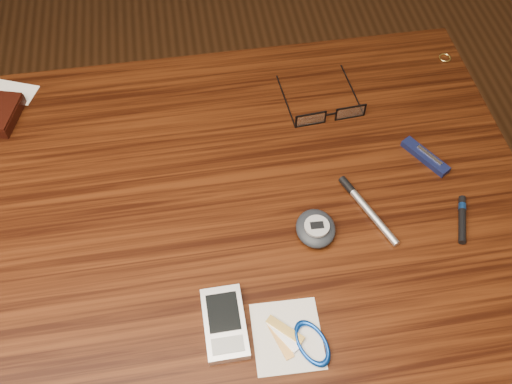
{
  "coord_description": "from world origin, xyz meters",
  "views": [
    {
      "loc": [
        -0.02,
        -0.5,
        1.5
      ],
      "look_at": [
        0.06,
        0.01,
        0.76
      ],
      "focal_mm": 40.0,
      "sensor_mm": 36.0,
      "label": 1
    }
  ],
  "objects_px": {
    "pedometer": "(316,228)",
    "silver_pen": "(364,205)",
    "pda_phone": "(225,323)",
    "desk": "(222,237)",
    "notepad_keys": "(300,340)",
    "pocket_knife": "(425,156)",
    "eyeglasses": "(329,113)"
  },
  "relations": [
    {
      "from": "pedometer",
      "to": "desk",
      "type": "bearing_deg",
      "value": 151.37
    },
    {
      "from": "eyeglasses",
      "to": "pocket_knife",
      "type": "height_order",
      "value": "eyeglasses"
    },
    {
      "from": "desk",
      "to": "pda_phone",
      "type": "distance_m",
      "value": 0.23
    },
    {
      "from": "pda_phone",
      "to": "pedometer",
      "type": "xyz_separation_m",
      "value": [
        0.15,
        0.13,
        0.0
      ]
    },
    {
      "from": "pedometer",
      "to": "eyeglasses",
      "type": "bearing_deg",
      "value": 71.81
    },
    {
      "from": "silver_pen",
      "to": "eyeglasses",
      "type": "bearing_deg",
      "value": 93.23
    },
    {
      "from": "pedometer",
      "to": "notepad_keys",
      "type": "relative_size",
      "value": 0.63
    },
    {
      "from": "desk",
      "to": "eyeglasses",
      "type": "relative_size",
      "value": 7.13
    },
    {
      "from": "pocket_knife",
      "to": "silver_pen",
      "type": "relative_size",
      "value": 0.64
    },
    {
      "from": "desk",
      "to": "silver_pen",
      "type": "distance_m",
      "value": 0.25
    },
    {
      "from": "desk",
      "to": "pedometer",
      "type": "distance_m",
      "value": 0.2
    },
    {
      "from": "pocket_knife",
      "to": "eyeglasses",
      "type": "bearing_deg",
      "value": 140.31
    },
    {
      "from": "notepad_keys",
      "to": "desk",
      "type": "bearing_deg",
      "value": 108.91
    },
    {
      "from": "pda_phone",
      "to": "pocket_knife",
      "type": "xyz_separation_m",
      "value": [
        0.37,
        0.24,
        -0.0
      ]
    },
    {
      "from": "pedometer",
      "to": "silver_pen",
      "type": "xyz_separation_m",
      "value": [
        0.08,
        0.03,
        -0.01
      ]
    },
    {
      "from": "eyeglasses",
      "to": "pda_phone",
      "type": "bearing_deg",
      "value": -123.06
    },
    {
      "from": "desk",
      "to": "eyeglasses",
      "type": "xyz_separation_m",
      "value": [
        0.21,
        0.15,
        0.11
      ]
    },
    {
      "from": "eyeglasses",
      "to": "notepad_keys",
      "type": "xyz_separation_m",
      "value": [
        -0.13,
        -0.39,
        -0.01
      ]
    },
    {
      "from": "notepad_keys",
      "to": "pedometer",
      "type": "bearing_deg",
      "value": 70.78
    },
    {
      "from": "notepad_keys",
      "to": "pocket_knife",
      "type": "height_order",
      "value": "pocket_knife"
    },
    {
      "from": "notepad_keys",
      "to": "silver_pen",
      "type": "xyz_separation_m",
      "value": [
        0.14,
        0.2,
        0.0
      ]
    },
    {
      "from": "pda_phone",
      "to": "desk",
      "type": "bearing_deg",
      "value": 85.61
    },
    {
      "from": "pda_phone",
      "to": "pedometer",
      "type": "relative_size",
      "value": 1.45
    },
    {
      "from": "pedometer",
      "to": "silver_pen",
      "type": "height_order",
      "value": "pedometer"
    },
    {
      "from": "pocket_knife",
      "to": "silver_pen",
      "type": "height_order",
      "value": "same"
    },
    {
      "from": "pedometer",
      "to": "pda_phone",
      "type": "bearing_deg",
      "value": -140.88
    },
    {
      "from": "pocket_knife",
      "to": "silver_pen",
      "type": "xyz_separation_m",
      "value": [
        -0.13,
        -0.08,
        -0.0
      ]
    },
    {
      "from": "pocket_knife",
      "to": "silver_pen",
      "type": "bearing_deg",
      "value": -148.4
    },
    {
      "from": "desk",
      "to": "pda_phone",
      "type": "xyz_separation_m",
      "value": [
        -0.02,
        -0.2,
        0.11
      ]
    },
    {
      "from": "desk",
      "to": "silver_pen",
      "type": "bearing_deg",
      "value": -10.68
    },
    {
      "from": "pda_phone",
      "to": "pocket_knife",
      "type": "bearing_deg",
      "value": 32.94
    },
    {
      "from": "pocket_knife",
      "to": "desk",
      "type": "bearing_deg",
      "value": -174.19
    }
  ]
}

